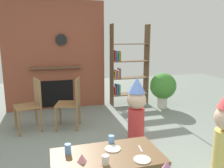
{
  "coord_description": "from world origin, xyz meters",
  "views": [
    {
      "loc": [
        -0.73,
        -2.63,
        1.59
      ],
      "look_at": [
        0.15,
        0.4,
        0.95
      ],
      "focal_mm": 36.36,
      "sensor_mm": 36.0,
      "label": 1
    }
  ],
  "objects_px": {
    "paper_cup_near_right": "(68,149)",
    "paper_cup_center": "(111,139)",
    "paper_plate_rear": "(113,149)",
    "dining_chair_middle": "(73,100)",
    "dining_chair_left": "(32,102)",
    "child_by_the_chairs": "(136,109)",
    "birthday_cake_slice": "(82,158)",
    "paper_cup_near_left": "(105,160)",
    "bookshelf": "(126,69)",
    "paper_plate_front": "(142,160)",
    "coffee_table": "(107,160)",
    "potted_plant_tall": "(163,87)"
  },
  "relations": [
    {
      "from": "paper_cup_near_right",
      "to": "paper_cup_center",
      "type": "relative_size",
      "value": 1.15
    },
    {
      "from": "paper_cup_center",
      "to": "paper_plate_rear",
      "type": "height_order",
      "value": "paper_cup_center"
    },
    {
      "from": "paper_cup_near_right",
      "to": "dining_chair_middle",
      "type": "height_order",
      "value": "dining_chair_middle"
    },
    {
      "from": "paper_cup_center",
      "to": "dining_chair_left",
      "type": "bearing_deg",
      "value": 119.51
    },
    {
      "from": "paper_cup_near_right",
      "to": "child_by_the_chairs",
      "type": "distance_m",
      "value": 1.33
    },
    {
      "from": "paper_cup_center",
      "to": "birthday_cake_slice",
      "type": "height_order",
      "value": "paper_cup_center"
    },
    {
      "from": "dining_chair_left",
      "to": "paper_cup_near_left",
      "type": "bearing_deg",
      "value": 95.16
    },
    {
      "from": "paper_cup_center",
      "to": "paper_cup_near_left",
      "type": "bearing_deg",
      "value": -113.19
    },
    {
      "from": "dining_chair_left",
      "to": "dining_chair_middle",
      "type": "relative_size",
      "value": 1.0
    },
    {
      "from": "bookshelf",
      "to": "paper_plate_rear",
      "type": "distance_m",
      "value": 3.1
    },
    {
      "from": "paper_cup_near_left",
      "to": "birthday_cake_slice",
      "type": "relative_size",
      "value": 0.92
    },
    {
      "from": "paper_cup_center",
      "to": "dining_chair_middle",
      "type": "distance_m",
      "value": 1.58
    },
    {
      "from": "bookshelf",
      "to": "paper_cup_near_left",
      "type": "xyz_separation_m",
      "value": [
        -1.32,
        -3.1,
        -0.43
      ]
    },
    {
      "from": "bookshelf",
      "to": "paper_cup_near_right",
      "type": "distance_m",
      "value": 3.27
    },
    {
      "from": "paper_cup_near_left",
      "to": "dining_chair_middle",
      "type": "bearing_deg",
      "value": 92.34
    },
    {
      "from": "paper_plate_front",
      "to": "child_by_the_chairs",
      "type": "height_order",
      "value": "child_by_the_chairs"
    },
    {
      "from": "paper_cup_center",
      "to": "birthday_cake_slice",
      "type": "distance_m",
      "value": 0.5
    },
    {
      "from": "paper_cup_near_left",
      "to": "coffee_table",
      "type": "bearing_deg",
      "value": 70.07
    },
    {
      "from": "coffee_table",
      "to": "dining_chair_middle",
      "type": "height_order",
      "value": "dining_chair_middle"
    },
    {
      "from": "coffee_table",
      "to": "child_by_the_chairs",
      "type": "bearing_deg",
      "value": 52.54
    },
    {
      "from": "paper_cup_near_right",
      "to": "birthday_cake_slice",
      "type": "distance_m",
      "value": 0.23
    },
    {
      "from": "paper_cup_center",
      "to": "bookshelf",
      "type": "bearing_deg",
      "value": 67.0
    },
    {
      "from": "paper_cup_near_right",
      "to": "dining_chair_middle",
      "type": "distance_m",
      "value": 1.68
    },
    {
      "from": "coffee_table",
      "to": "dining_chair_middle",
      "type": "xyz_separation_m",
      "value": [
        -0.14,
        1.81,
        0.18
      ]
    },
    {
      "from": "paper_cup_center",
      "to": "dining_chair_middle",
      "type": "xyz_separation_m",
      "value": [
        -0.26,
        1.56,
        0.07
      ]
    },
    {
      "from": "paper_cup_near_left",
      "to": "paper_cup_center",
      "type": "xyz_separation_m",
      "value": [
        0.18,
        0.42,
        -0.0
      ]
    },
    {
      "from": "coffee_table",
      "to": "paper_cup_near_right",
      "type": "distance_m",
      "value": 0.43
    },
    {
      "from": "paper_plate_front",
      "to": "child_by_the_chairs",
      "type": "relative_size",
      "value": 0.17
    },
    {
      "from": "paper_plate_front",
      "to": "child_by_the_chairs",
      "type": "xyz_separation_m",
      "value": [
        0.39,
        1.11,
        0.14
      ]
    },
    {
      "from": "potted_plant_tall",
      "to": "paper_plate_rear",
      "type": "bearing_deg",
      "value": -128.96
    },
    {
      "from": "coffee_table",
      "to": "birthday_cake_slice",
      "type": "xyz_separation_m",
      "value": [
        -0.27,
        -0.06,
        0.1
      ]
    },
    {
      "from": "dining_chair_middle",
      "to": "birthday_cake_slice",
      "type": "bearing_deg",
      "value": 101.45
    },
    {
      "from": "paper_cup_near_left",
      "to": "potted_plant_tall",
      "type": "relative_size",
      "value": 0.11
    },
    {
      "from": "paper_cup_near_left",
      "to": "paper_plate_rear",
      "type": "relative_size",
      "value": 0.53
    },
    {
      "from": "birthday_cake_slice",
      "to": "potted_plant_tall",
      "type": "height_order",
      "value": "potted_plant_tall"
    },
    {
      "from": "coffee_table",
      "to": "birthday_cake_slice",
      "type": "height_order",
      "value": "birthday_cake_slice"
    },
    {
      "from": "bookshelf",
      "to": "paper_cup_near_right",
      "type": "xyz_separation_m",
      "value": [
        -1.65,
        -2.79,
        -0.42
      ]
    },
    {
      "from": "paper_cup_center",
      "to": "child_by_the_chairs",
      "type": "bearing_deg",
      "value": 48.75
    },
    {
      "from": "paper_cup_near_left",
      "to": "potted_plant_tall",
      "type": "distance_m",
      "value": 3.3
    },
    {
      "from": "birthday_cake_slice",
      "to": "dining_chair_middle",
      "type": "height_order",
      "value": "dining_chair_middle"
    },
    {
      "from": "birthday_cake_slice",
      "to": "paper_cup_near_left",
      "type": "bearing_deg",
      "value": -27.71
    },
    {
      "from": "coffee_table",
      "to": "paper_cup_near_left",
      "type": "relative_size",
      "value": 12.41
    },
    {
      "from": "dining_chair_left",
      "to": "child_by_the_chairs",
      "type": "bearing_deg",
      "value": 131.74
    },
    {
      "from": "paper_plate_front",
      "to": "child_by_the_chairs",
      "type": "bearing_deg",
      "value": 70.63
    },
    {
      "from": "paper_cup_center",
      "to": "paper_plate_rear",
      "type": "distance_m",
      "value": 0.16
    },
    {
      "from": "dining_chair_left",
      "to": "bookshelf",
      "type": "bearing_deg",
      "value": -168.73
    },
    {
      "from": "child_by_the_chairs",
      "to": "potted_plant_tall",
      "type": "relative_size",
      "value": 1.27
    },
    {
      "from": "paper_cup_near_right",
      "to": "coffee_table",
      "type": "bearing_deg",
      "value": -20.84
    },
    {
      "from": "paper_cup_near_left",
      "to": "bookshelf",
      "type": "bearing_deg",
      "value": 66.97
    },
    {
      "from": "paper_plate_front",
      "to": "child_by_the_chairs",
      "type": "distance_m",
      "value": 1.19
    }
  ]
}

